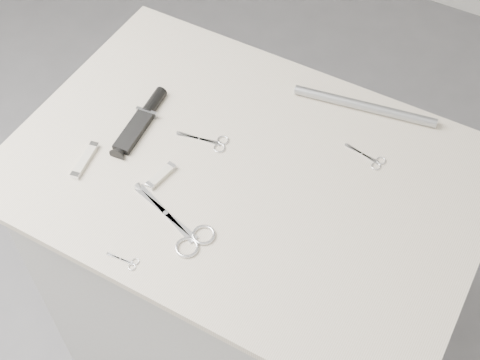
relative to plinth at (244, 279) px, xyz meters
The scene contains 11 objects.
ground 0.46m from the plinth, ahead, with size 4.00×4.00×0.01m, color slate.
plinth is the anchor object (origin of this frame).
display_board 0.46m from the plinth, ahead, with size 1.00×0.70×0.02m, color beige.
large_shears 0.51m from the plinth, 98.66° to the right, with size 0.21×0.11×0.01m.
embroidery_scissors_a 0.48m from the plinth, 162.84° to the left, with size 0.12×0.05×0.00m.
embroidery_scissors_b 0.54m from the plinth, 35.62° to the left, with size 0.10×0.04×0.00m.
tiny_scissors 0.57m from the plinth, 106.35° to the right, with size 0.07×0.03×0.00m.
sheathed_knife 0.55m from the plinth, behind, with size 0.05×0.20×0.03m.
pocket_knife_a 0.59m from the plinth, 154.61° to the right, with size 0.04×0.10×0.01m.
pocket_knife_b 0.51m from the plinth, 144.44° to the right, with size 0.03×0.08×0.01m.
metal_rail 0.58m from the plinth, 62.26° to the left, with size 0.02×0.02×0.33m, color #9A9DA3.
Camera 1 is at (0.42, -0.77, 2.02)m, focal length 50.00 mm.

